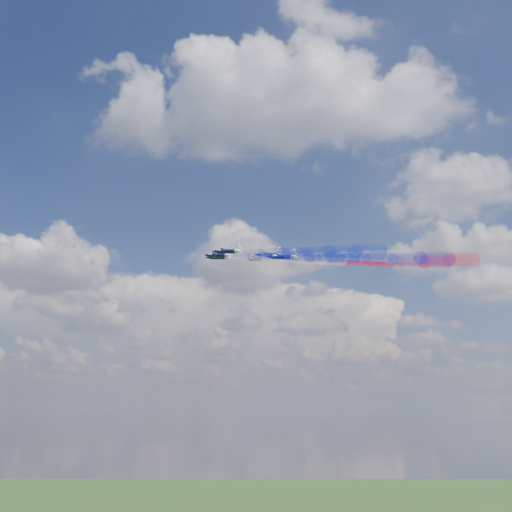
# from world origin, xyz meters

# --- Properties ---
(jet_lead) EXTENTS (13.95, 13.27, 5.95)m
(jet_lead) POSITION_xyz_m (-12.83, 6.35, 156.20)
(jet_lead) COLOR black
(trail_lead) EXTENTS (36.82, 23.55, 10.85)m
(trail_lead) POSITION_xyz_m (8.65, -5.84, 152.01)
(trail_lead) COLOR white
(jet_inner_left) EXTENTS (13.95, 13.27, 5.95)m
(jet_inner_left) POSITION_xyz_m (-9.30, -7.13, 153.42)
(jet_inner_left) COLOR black
(trail_inner_left) EXTENTS (36.82, 23.55, 10.85)m
(trail_inner_left) POSITION_xyz_m (12.18, -19.32, 149.22)
(trail_inner_left) COLOR #192AD9
(jet_inner_right) EXTENTS (13.95, 13.27, 5.95)m
(jet_inner_right) POSITION_xyz_m (-0.87, 8.44, 155.68)
(jet_inner_right) COLOR black
(trail_inner_right) EXTENTS (36.82, 23.55, 10.85)m
(trail_inner_right) POSITION_xyz_m (20.62, -3.75, 151.49)
(trail_inner_right) COLOR red
(jet_outer_left) EXTENTS (13.95, 13.27, 5.95)m
(jet_outer_left) POSITION_xyz_m (-3.43, -20.17, 150.99)
(jet_outer_left) COLOR black
(trail_outer_left) EXTENTS (36.82, 23.55, 10.85)m
(trail_outer_left) POSITION_xyz_m (18.05, -32.36, 146.80)
(trail_outer_left) COLOR #192AD9
(jet_center_third) EXTENTS (13.95, 13.27, 5.95)m
(jet_center_third) POSITION_xyz_m (4.54, -3.54, 153.70)
(jet_center_third) COLOR black
(trail_center_third) EXTENTS (36.82, 23.55, 10.85)m
(trail_center_third) POSITION_xyz_m (26.02, -15.73, 149.51)
(trail_center_third) COLOR white
(jet_outer_right) EXTENTS (13.95, 13.27, 5.95)m
(jet_outer_right) POSITION_xyz_m (13.23, 11.69, 155.50)
(jet_outer_right) COLOR black
(trail_outer_right) EXTENTS (36.82, 23.55, 10.85)m
(trail_outer_right) POSITION_xyz_m (34.71, -0.50, 151.31)
(trail_outer_right) COLOR red
(jet_rear_left) EXTENTS (13.95, 13.27, 5.95)m
(jet_rear_left) POSITION_xyz_m (10.34, -17.05, 149.60)
(jet_rear_left) COLOR black
(trail_rear_left) EXTENTS (36.82, 23.55, 10.85)m
(trail_rear_left) POSITION_xyz_m (31.83, -29.24, 145.41)
(trail_rear_left) COLOR #192AD9
(jet_rear_right) EXTENTS (13.95, 13.27, 5.95)m
(jet_rear_right) POSITION_xyz_m (17.98, -1.71, 152.73)
(jet_rear_right) COLOR black
(trail_rear_right) EXTENTS (36.82, 23.55, 10.85)m
(trail_rear_right) POSITION_xyz_m (39.46, -13.90, 148.54)
(trail_rear_right) COLOR red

